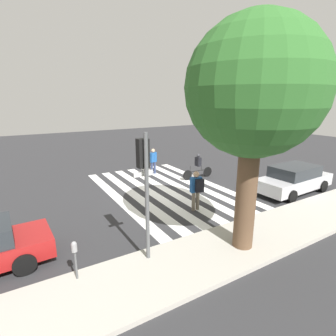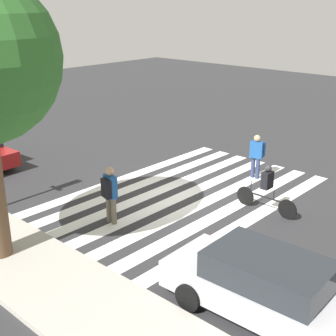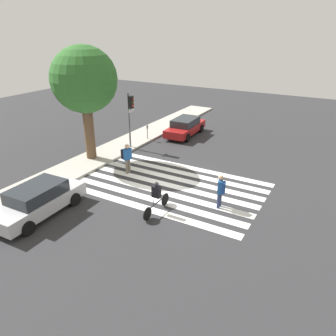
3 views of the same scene
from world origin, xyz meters
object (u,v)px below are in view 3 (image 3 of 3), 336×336
object	(u,v)px
street_tree	(84,81)
car_parked_silver_sedan	(185,127)
traffic_light	(130,110)
cyclist_mid_street	(156,196)
parking_meter	(147,129)
pedestrian_adult_tall_backpack	(221,189)
car_parked_far_curb	(38,200)
pedestrian_child_with_backpack	(127,156)

from	to	relation	value
street_tree	car_parked_silver_sedan	size ratio (longest dim) A/B	1.56
traffic_light	cyclist_mid_street	world-z (taller)	traffic_light
parking_meter	pedestrian_adult_tall_backpack	world-z (taller)	pedestrian_adult_tall_backpack
traffic_light	car_parked_silver_sedan	xyz separation A→B (m)	(4.74, -1.89, -2.08)
street_tree	cyclist_mid_street	xyz separation A→B (m)	(-3.63, -7.26, -4.24)
traffic_light	parking_meter	distance (m)	2.81
cyclist_mid_street	car_parked_far_curb	distance (m)	5.47
traffic_light	car_parked_far_curb	world-z (taller)	traffic_light
street_tree	car_parked_far_curb	size ratio (longest dim) A/B	1.56
pedestrian_child_with_backpack	car_parked_silver_sedan	size ratio (longest dim) A/B	0.39
car_parked_silver_sedan	pedestrian_adult_tall_backpack	bearing A→B (deg)	-147.27
street_tree	car_parked_far_curb	xyz separation A→B (m)	(-6.47, -2.59, -4.35)
parking_meter	street_tree	bearing A→B (deg)	167.97
street_tree	car_parked_silver_sedan	world-z (taller)	street_tree
pedestrian_child_with_backpack	car_parked_silver_sedan	world-z (taller)	pedestrian_child_with_backpack
car_parked_far_curb	street_tree	bearing A→B (deg)	19.90
pedestrian_adult_tall_backpack	street_tree	bearing A→B (deg)	64.61
pedestrian_child_with_backpack	street_tree	bearing A→B (deg)	-86.56
traffic_light	street_tree	distance (m)	3.95
traffic_light	street_tree	bearing A→B (deg)	159.58
street_tree	car_parked_far_curb	world-z (taller)	street_tree
parking_meter	car_parked_far_curb	size ratio (longest dim) A/B	0.27
parking_meter	car_parked_silver_sedan	size ratio (longest dim) A/B	0.27
parking_meter	street_tree	size ratio (longest dim) A/B	0.17
street_tree	parking_meter	bearing A→B (deg)	-12.03
traffic_light	car_parked_far_curb	xyz separation A→B (m)	(-9.48, -1.47, -2.05)
pedestrian_adult_tall_backpack	cyclist_mid_street	world-z (taller)	pedestrian_adult_tall_backpack
parking_meter	car_parked_far_curb	world-z (taller)	car_parked_far_curb
pedestrian_adult_tall_backpack	car_parked_far_curb	size ratio (longest dim) A/B	0.37
traffic_light	parking_meter	world-z (taller)	traffic_light
cyclist_mid_street	parking_meter	bearing A→B (deg)	35.98
pedestrian_adult_tall_backpack	car_parked_far_curb	xyz separation A→B (m)	(-4.75, 7.10, -0.25)
pedestrian_child_with_backpack	cyclist_mid_street	xyz separation A→B (m)	(-3.04, -3.91, -0.20)
car_parked_silver_sedan	street_tree	bearing A→B (deg)	156.35
cyclist_mid_street	car_parked_far_curb	size ratio (longest dim) A/B	0.48
pedestrian_child_with_backpack	car_parked_far_curb	world-z (taller)	pedestrian_child_with_backpack
parking_meter	street_tree	distance (m)	6.68
traffic_light	street_tree	size ratio (longest dim) A/B	0.55
street_tree	car_parked_far_curb	bearing A→B (deg)	-158.21
cyclist_mid_street	car_parked_silver_sedan	size ratio (longest dim) A/B	0.48
parking_meter	pedestrian_child_with_backpack	bearing A→B (deg)	-158.41
street_tree	pedestrian_child_with_backpack	size ratio (longest dim) A/B	3.97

